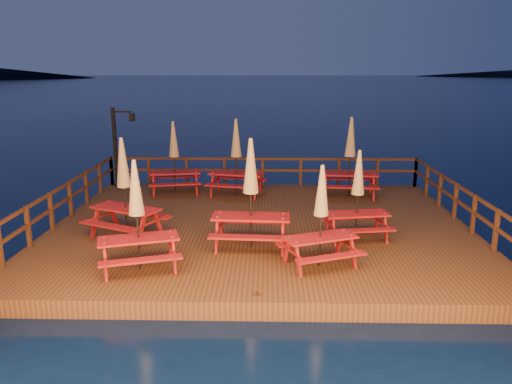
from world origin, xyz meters
TOP-DOWN VIEW (x-y plane):
  - ground at (0.00, 0.00)m, footprint 500.00×500.00m
  - deck at (0.00, 0.00)m, footprint 12.00×10.00m
  - deck_piles at (0.00, 0.00)m, footprint 11.44×9.44m
  - railing at (0.00, 1.78)m, footprint 11.80×9.75m
  - lamp_post at (-5.39, 4.55)m, footprint 0.85×0.18m
  - picnic_table_0 at (-0.91, 3.37)m, footprint 2.19×1.93m
  - picnic_table_1 at (1.41, -3.09)m, footprint 2.05×1.89m
  - picnic_table_2 at (3.06, 3.29)m, footprint 2.09×1.77m
  - picnic_table_3 at (-3.16, 3.66)m, footprint 2.05×1.79m
  - picnic_table_4 at (-3.62, -1.14)m, footprint 2.37×2.21m
  - picnic_table_5 at (-0.22, -1.91)m, footprint 2.04×1.71m
  - picnic_table_6 at (2.56, -1.21)m, footprint 1.88×1.63m
  - picnic_table_7 at (-2.70, -3.39)m, footprint 2.13×1.93m

SIDE VIEW (x-z plane):
  - deck_piles at x=0.00m, z-range -1.00..0.40m
  - ground at x=0.00m, z-range 0.00..0.00m
  - deck at x=0.00m, z-range 0.00..0.40m
  - railing at x=0.00m, z-range 0.61..1.71m
  - picnic_table_1 at x=1.41m, z-range 0.45..2.83m
  - picnic_table_6 at x=2.56m, z-range 0.45..2.85m
  - picnic_table_7 at x=-2.70m, z-range 0.45..2.98m
  - picnic_table_3 at x=-3.16m, z-range 0.45..3.05m
  - picnic_table_4 at x=-3.62m, z-range 0.45..3.15m
  - picnic_table_0 at x=-0.91m, z-range 0.45..3.18m
  - picnic_table_5 at x=-0.22m, z-range 0.45..3.26m
  - picnic_table_2 at x=3.06m, z-range 0.46..3.26m
  - lamp_post at x=-5.39m, z-range 0.70..3.70m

